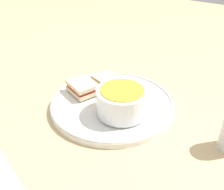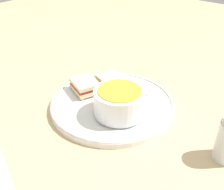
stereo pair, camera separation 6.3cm
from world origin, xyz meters
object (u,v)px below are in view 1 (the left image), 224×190
(soup_bowl, at_px, (122,101))
(spoon, at_px, (143,91))
(sandwich_half_near, at_px, (108,82))
(sandwich_half_far, at_px, (82,87))

(soup_bowl, bearing_deg, spoon, -179.77)
(spoon, bearing_deg, sandwich_half_near, 75.36)
(soup_bowl, bearing_deg, sandwich_half_near, -129.29)
(soup_bowl, xyz_separation_m, sandwich_half_near, (-0.08, -0.09, -0.02))
(soup_bowl, relative_size, spoon, 1.17)
(spoon, relative_size, sandwich_half_far, 1.10)
(sandwich_half_near, xyz_separation_m, sandwich_half_far, (0.06, -0.04, 0.00))
(soup_bowl, height_order, spoon, soup_bowl)
(sandwich_half_far, bearing_deg, sandwich_half_near, 147.71)
(soup_bowl, height_order, sandwich_half_far, soup_bowl)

